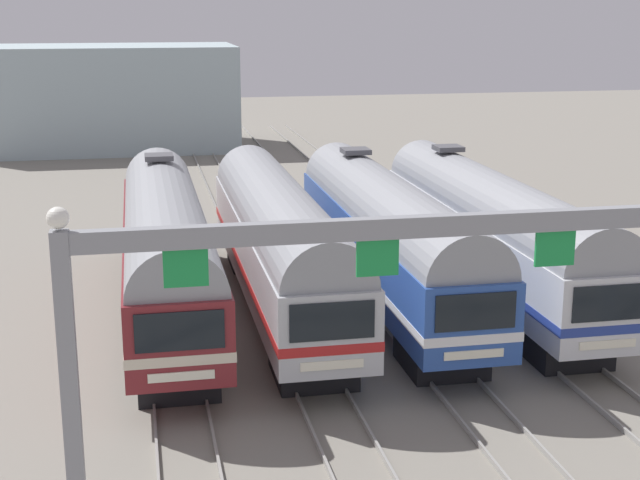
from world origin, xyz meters
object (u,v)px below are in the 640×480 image
at_px(commuter_train_stainless, 279,239).
at_px(commuter_train_maroon, 166,244).
at_px(commuter_train_blue, 387,234).
at_px(catenary_gantry, 467,277).
at_px(commuter_train_silver, 491,229).

bearing_deg(commuter_train_stainless, commuter_train_maroon, 179.94).
xyz_separation_m(commuter_train_blue, catenary_gantry, (-1.98, -13.50, 2.41)).
bearing_deg(commuter_train_silver, commuter_train_stainless, -179.97).
bearing_deg(commuter_train_blue, commuter_train_stainless, -179.94).
height_order(commuter_train_maroon, commuter_train_silver, same).
bearing_deg(commuter_train_maroon, catenary_gantry, -66.27).
distance_m(commuter_train_maroon, commuter_train_silver, 11.87).
relative_size(commuter_train_stainless, catenary_gantry, 1.06).
bearing_deg(commuter_train_maroon, commuter_train_blue, 0.00).
bearing_deg(commuter_train_silver, commuter_train_blue, 180.00).
distance_m(commuter_train_maroon, catenary_gantry, 14.94).
xyz_separation_m(commuter_train_silver, catenary_gantry, (-5.93, -13.50, 2.41)).
distance_m(commuter_train_maroon, commuter_train_blue, 7.91).
bearing_deg(commuter_train_blue, commuter_train_silver, 0.00).
distance_m(commuter_train_blue, commuter_train_silver, 3.96).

